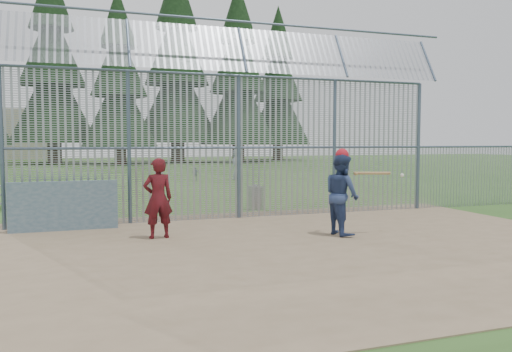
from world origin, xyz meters
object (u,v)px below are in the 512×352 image
object	(u,v)px
batter	(342,194)
trash_can	(255,198)
onlooker	(158,198)
dugout_wall	(64,206)

from	to	relation	value
batter	trash_can	size ratio (longest dim) A/B	2.28
onlooker	trash_can	size ratio (longest dim) A/B	2.18
batter	trash_can	world-z (taller)	batter
onlooker	dugout_wall	bearing A→B (deg)	-45.05
batter	trash_can	distance (m)	4.85
batter	onlooker	size ratio (longest dim) A/B	1.04
dugout_wall	batter	distance (m)	6.65
dugout_wall	onlooker	world-z (taller)	onlooker
batter	onlooker	distance (m)	4.18
onlooker	trash_can	distance (m)	5.30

